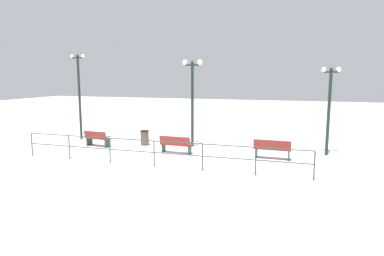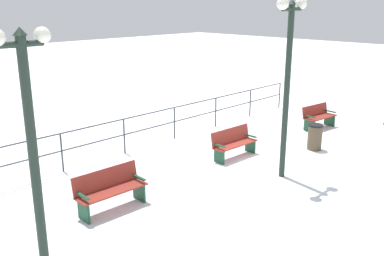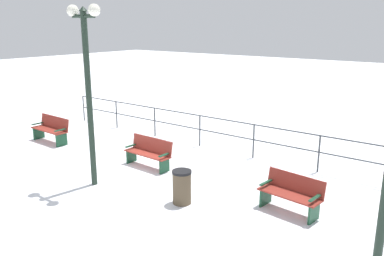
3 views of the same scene
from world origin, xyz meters
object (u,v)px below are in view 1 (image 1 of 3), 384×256
object	(u,v)px
lamppost_far	(79,88)
trash_bin	(145,138)
lamppost_near	(329,100)
lamppost_middle	(192,89)
bench_second	(176,144)
bench_nearest	(272,149)
bench_third	(97,138)

from	to	relation	value
lamppost_far	trash_bin	size ratio (longest dim) A/B	6.15
lamppost_near	lamppost_middle	world-z (taller)	lamppost_middle
lamppost_near	lamppost_far	world-z (taller)	lamppost_far
bench_second	trash_bin	distance (m)	2.78
bench_nearest	lamppost_near	distance (m)	3.71
bench_second	trash_bin	bearing A→B (deg)	61.92
bench_second	bench_third	bearing A→B (deg)	89.27
bench_nearest	trash_bin	xyz separation A→B (m)	(1.19, 7.09, -0.07)
lamppost_far	bench_third	bearing A→B (deg)	-126.68
bench_third	bench_second	bearing A→B (deg)	-86.42
bench_nearest	lamppost_far	world-z (taller)	lamppost_far
bench_nearest	lamppost_far	bearing A→B (deg)	83.57
bench_third	trash_bin	distance (m)	2.58
lamppost_near	lamppost_middle	size ratio (longest dim) A/B	0.91
bench_nearest	lamppost_middle	xyz separation A→B (m)	(1.70, 4.44, 2.64)
lamppost_near	trash_bin	size ratio (longest dim) A/B	5.10
bench_third	bench_nearest	bearing A→B (deg)	-83.49
bench_third	lamppost_far	xyz separation A→B (m)	(1.66, 2.23, 2.65)
lamppost_middle	lamppost_far	distance (m)	7.18
bench_nearest	bench_third	world-z (taller)	bench_nearest
lamppost_middle	trash_bin	bearing A→B (deg)	100.90
bench_third	trash_bin	xyz separation A→B (m)	(1.15, -2.30, -0.03)
bench_nearest	bench_third	xyz separation A→B (m)	(0.04, 9.39, -0.04)
bench_second	bench_third	xyz separation A→B (m)	(0.26, 4.70, -0.01)
lamppost_near	lamppost_middle	distance (m)	6.92
bench_third	lamppost_far	bearing A→B (deg)	60.05
lamppost_near	trash_bin	distance (m)	9.83
lamppost_far	bench_nearest	bearing A→B (deg)	-98.31
bench_nearest	lamppost_middle	world-z (taller)	lamppost_middle
lamppost_near	lamppost_far	xyz separation A→B (m)	(0.00, 14.09, 0.41)
bench_nearest	lamppost_middle	bearing A→B (deg)	70.98
lamppost_near	bench_second	bearing A→B (deg)	105.01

